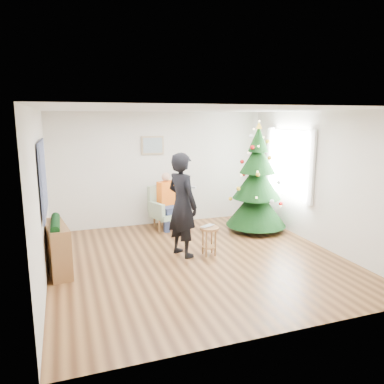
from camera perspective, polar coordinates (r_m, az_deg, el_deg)
name	(u,v)px	position (r m, az deg, el deg)	size (l,w,h in m)	color
floor	(198,259)	(6.74, 0.89, -10.22)	(5.00, 5.00, 0.00)	brown
ceiling	(198,110)	(6.27, 0.96, 12.46)	(5.00, 5.00, 0.00)	white
wall_back	(161,169)	(8.74, -4.73, 3.55)	(5.00, 5.00, 0.00)	silver
wall_front	(277,227)	(4.19, 12.84, -5.28)	(5.00, 5.00, 0.00)	silver
wall_left	(41,198)	(6.01, -22.05, -0.79)	(5.00, 5.00, 0.00)	silver
wall_right	(320,180)	(7.60, 18.92, 1.81)	(5.00, 5.00, 0.00)	silver
window_panel	(290,163)	(8.36, 14.64, 4.25)	(0.04, 1.30, 1.40)	white
curtains	(288,163)	(8.34, 14.47, 4.25)	(0.05, 1.75, 1.50)	white
christmas_tree	(257,183)	(8.27, 9.87, 1.38)	(1.32, 1.32, 2.38)	#3F2816
stool	(209,241)	(6.86, 2.62, -7.45)	(0.35, 0.35, 0.53)	brown
laptop	(209,227)	(6.77, 2.64, -5.29)	(0.29, 0.19, 0.02)	silver
armchair	(166,213)	(8.50, -3.97, -3.18)	(0.83, 0.82, 0.96)	#96AE8C
seated_person	(167,201)	(8.40, -3.77, -1.32)	(0.48, 0.62, 1.26)	navy
standing_man	(182,205)	(6.68, -1.50, -1.98)	(0.68, 0.45, 1.88)	black
game_controller	(193,187)	(6.65, 0.21, 0.72)	(0.04, 0.13, 0.04)	white
console	(57,248)	(6.47, -19.85, -8.08)	(0.30, 1.00, 0.80)	brown
garland	(55,223)	(6.35, -20.11, -4.50)	(0.14, 0.14, 0.90)	black
tapestry	(43,178)	(6.26, -21.74, 2.01)	(0.03, 1.50, 1.15)	black
framed_picture	(153,145)	(8.60, -6.03, 7.09)	(0.52, 0.05, 0.42)	tan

